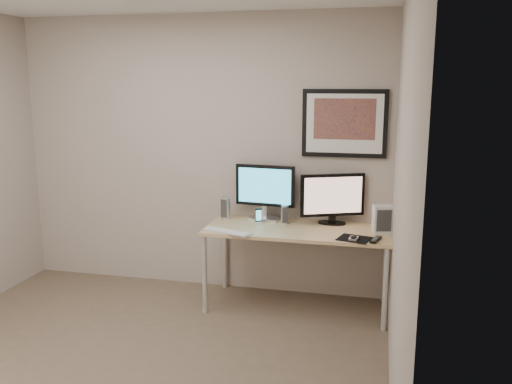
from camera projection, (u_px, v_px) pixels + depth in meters
floor at (126, 369)px, 3.80m from camera, size 3.60×3.60×0.00m
room at (144, 129)px, 3.90m from camera, size 3.60×3.60×3.60m
desk at (298, 235)px, 4.74m from camera, size 1.60×0.70×0.73m
framed_art at (344, 123)px, 4.78m from camera, size 0.75×0.04×0.60m
monitor_large at (265, 190)px, 4.97m from camera, size 0.56×0.20×0.51m
monitor_tv at (332, 197)px, 4.81m from camera, size 0.55×0.26×0.46m
speaker_left at (226, 208)px, 5.04m from camera, size 0.10×0.10×0.20m
speaker_right at (285, 214)px, 4.86m from camera, size 0.08×0.08×0.17m
phone_dock at (259, 216)px, 4.86m from camera, size 0.08×0.08×0.14m
keyboard at (227, 232)px, 4.58m from camera, size 0.47×0.25×0.02m
mousepad at (354, 239)px, 4.39m from camera, size 0.30×0.28×0.00m
mouse at (354, 238)px, 4.36m from camera, size 0.07×0.11×0.03m
remote at (376, 240)px, 4.33m from camera, size 0.10×0.19×0.02m
fan_unit at (382, 219)px, 4.56m from camera, size 0.18×0.15×0.24m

